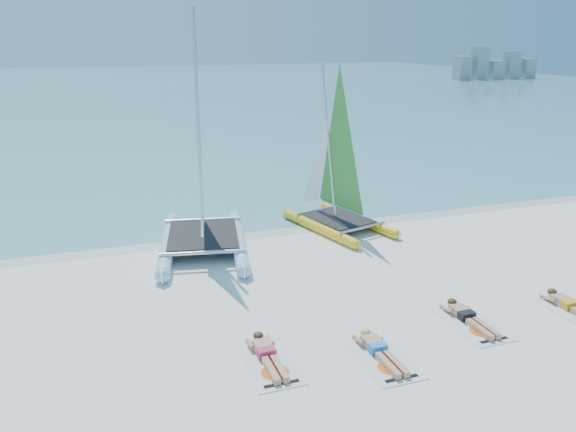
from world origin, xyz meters
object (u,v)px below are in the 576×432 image
(catamaran_yellow, at_px, (332,174))
(towel_b, at_px, (383,359))
(towel_c, at_px, (472,324))
(sunbather_c, at_px, (468,316))
(sunbather_a, at_px, (267,354))
(sunbather_b, at_px, (379,349))
(towel_a, at_px, (270,363))
(catamaran_blue, at_px, (200,179))
(sunbather_d, at_px, (571,305))

(catamaran_yellow, relative_size, towel_b, 3.11)
(towel_c, distance_m, sunbather_c, 0.22)
(sunbather_a, height_order, sunbather_b, same)
(towel_a, height_order, towel_b, same)
(towel_c, bearing_deg, catamaran_blue, 125.04)
(catamaran_blue, relative_size, sunbather_d, 4.28)
(catamaran_yellow, xyz_separation_m, towel_b, (-2.39, -8.23, -1.80))
(towel_a, xyz_separation_m, sunbather_d, (7.54, -0.13, 0.11))
(sunbather_b, bearing_deg, catamaran_yellow, 73.41)
(catamaran_blue, bearing_deg, catamaran_yellow, 19.57)
(catamaran_blue, relative_size, sunbather_a, 4.28)
(catamaran_blue, bearing_deg, towel_b, -62.62)
(towel_a, relative_size, sunbather_d, 1.07)
(towel_b, bearing_deg, sunbather_a, 160.76)
(sunbather_a, relative_size, sunbather_c, 1.00)
(towel_c, relative_size, sunbather_c, 1.07)
(towel_c, xyz_separation_m, sunbather_d, (2.69, -0.15, 0.11))
(catamaran_yellow, xyz_separation_m, sunbather_d, (2.91, -7.77, -1.70))
(catamaran_blue, xyz_separation_m, towel_a, (0.00, -6.93, -2.20))
(catamaran_blue, relative_size, towel_c, 3.99)
(sunbather_d, bearing_deg, catamaran_yellow, 110.56)
(catamaran_blue, xyz_separation_m, sunbather_b, (2.23, -7.32, -2.09))
(sunbather_c, bearing_deg, catamaran_yellow, 91.70)
(sunbather_a, bearing_deg, towel_b, -19.24)
(sunbather_b, bearing_deg, sunbather_d, 2.87)
(catamaran_yellow, distance_m, sunbather_b, 8.56)
(sunbather_b, distance_m, sunbather_c, 2.68)
(catamaran_blue, distance_m, catamaran_yellow, 4.70)
(catamaran_yellow, bearing_deg, towel_a, -136.00)
(sunbather_a, bearing_deg, catamaran_yellow, 58.16)
(sunbather_b, height_order, sunbather_c, same)
(towel_b, relative_size, sunbather_d, 1.07)
(towel_a, relative_size, sunbather_c, 1.07)
(sunbather_c, relative_size, sunbather_d, 1.00)
(catamaran_blue, height_order, towel_b, catamaran_blue)
(sunbather_c, bearing_deg, sunbather_b, -166.98)
(catamaran_blue, relative_size, sunbather_b, 4.28)
(catamaran_yellow, relative_size, towel_a, 3.11)
(catamaran_blue, height_order, sunbather_a, catamaran_blue)
(towel_b, bearing_deg, catamaran_blue, 106.55)
(sunbather_a, xyz_separation_m, sunbather_b, (2.23, -0.59, 0.00))
(catamaran_blue, xyz_separation_m, towel_b, (2.23, -7.52, -2.20))
(sunbather_b, relative_size, sunbather_d, 1.00)
(towel_a, bearing_deg, towel_c, 0.20)
(catamaran_yellow, height_order, towel_c, catamaran_yellow)
(catamaran_yellow, height_order, sunbather_a, catamaran_yellow)
(catamaran_blue, relative_size, sunbather_c, 4.28)
(catamaran_blue, distance_m, sunbather_d, 10.54)
(catamaran_yellow, relative_size, sunbather_b, 3.34)
(sunbather_b, height_order, towel_c, sunbather_b)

